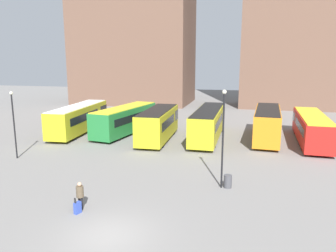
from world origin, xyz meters
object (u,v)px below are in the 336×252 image
(bus_1, at_px, (126,119))
(lamp_post_0, at_px, (223,132))
(lamp_post_1, at_px, (14,120))
(trash_bin, at_px, (228,181))
(bus_2, at_px, (158,123))
(bus_3, at_px, (208,122))
(bus_0, at_px, (79,118))
(suitcase, at_px, (77,208))
(bus_5, at_px, (312,127))
(traveler, at_px, (80,193))
(bus_4, at_px, (267,123))

(bus_1, height_order, lamp_post_0, lamp_post_0)
(lamp_post_1, xyz_separation_m, trash_bin, (17.80, -2.39, -2.92))
(bus_2, relative_size, bus_3, 0.80)
(bus_0, height_order, lamp_post_1, lamp_post_1)
(suitcase, bearing_deg, bus_2, 19.40)
(bus_0, distance_m, bus_1, 5.42)
(bus_5, relative_size, traveler, 7.43)
(bus_0, xyz_separation_m, bus_2, (9.77, -1.32, 0.03))
(bus_1, bearing_deg, suitcase, -157.44)
(lamp_post_0, bearing_deg, suitcase, -142.57)
(bus_3, xyz_separation_m, suitcase, (-4.78, -19.16, -1.39))
(bus_3, distance_m, bus_5, 10.36)
(traveler, relative_size, trash_bin, 1.87)
(bus_4, height_order, lamp_post_1, lamp_post_1)
(bus_3, height_order, trash_bin, bus_3)
(bus_4, height_order, traveler, bus_4)
(bus_2, bearing_deg, suitcase, 178.61)
(trash_bin, bearing_deg, bus_1, 131.78)
(bus_5, bearing_deg, bus_0, 94.98)
(bus_3, distance_m, bus_4, 6.09)
(bus_1, bearing_deg, bus_4, -78.50)
(bus_1, relative_size, bus_3, 0.93)
(suitcase, xyz_separation_m, trash_bin, (7.68, 5.67, 0.10))
(bus_1, relative_size, bus_5, 0.92)
(lamp_post_1, bearing_deg, traveler, -37.01)
(bus_2, xyz_separation_m, bus_4, (11.02, 2.74, 0.04))
(bus_5, xyz_separation_m, traveler, (-15.20, -19.42, -0.60))
(bus_1, xyz_separation_m, suitcase, (4.63, -19.45, -1.32))
(lamp_post_0, bearing_deg, traveler, -145.52)
(traveler, bearing_deg, suitcase, -151.06)
(suitcase, distance_m, lamp_post_0, 9.77)
(lamp_post_1, distance_m, trash_bin, 18.19)
(lamp_post_1, bearing_deg, bus_5, 25.19)
(bus_0, bearing_deg, suitcase, -155.93)
(traveler, bearing_deg, bus_3, 4.04)
(traveler, bearing_deg, bus_5, -19.38)
(bus_2, bearing_deg, traveler, 178.32)
(bus_2, xyz_separation_m, trash_bin, (7.90, -11.67, -1.31))
(bus_0, distance_m, lamp_post_0, 21.76)
(bus_0, relative_size, bus_1, 1.06)
(bus_4, bearing_deg, suitcase, 155.11)
(bus_4, bearing_deg, bus_3, 102.01)
(bus_2, bearing_deg, lamp_post_0, -149.62)
(bus_1, xyz_separation_m, bus_2, (4.41, -2.11, 0.09))
(bus_5, xyz_separation_m, lamp_post_0, (-7.83, -14.36, 2.16))
(traveler, relative_size, lamp_post_1, 0.28)
(bus_0, height_order, lamp_post_0, lamp_post_0)
(bus_1, relative_size, bus_4, 1.05)
(bus_2, relative_size, traveler, 5.94)
(bus_5, xyz_separation_m, suitcase, (-15.11, -19.93, -1.22))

